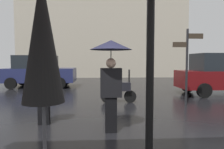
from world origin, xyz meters
TOP-DOWN VIEW (x-y plane):
  - folded_patio_umbrella_far at (-0.88, -0.97)m, footprint 0.51×0.51m
  - pedestrian_with_umbrella at (-0.11, 1.48)m, footprint 0.90×0.90m
  - pedestrian_with_bag at (-1.71, 2.14)m, footprint 0.52×0.24m
  - parked_scooter at (0.31, 4.63)m, footprint 1.32×0.32m
  - parked_car_left at (-3.96, 9.50)m, footprint 4.10×1.98m
  - parked_car_right at (5.32, 6.24)m, footprint 4.15×1.83m
  - street_signpost at (2.74, 4.19)m, footprint 1.08×0.08m
  - building_block at (0.00, 17.61)m, footprint 15.81×3.19m

SIDE VIEW (x-z plane):
  - parked_scooter at x=0.31m, z-range -0.07..1.17m
  - parked_car_left at x=-3.96m, z-range 0.01..1.89m
  - parked_car_right at x=5.32m, z-range 0.00..1.90m
  - pedestrian_with_bag at x=-1.71m, z-range 0.11..1.80m
  - pedestrian_with_umbrella at x=-0.11m, z-range 0.52..2.52m
  - street_signpost at x=2.74m, z-range 0.29..2.97m
  - folded_patio_umbrella_far at x=-0.88m, z-range 0.47..2.86m
  - building_block at x=0.00m, z-range 0.00..12.72m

